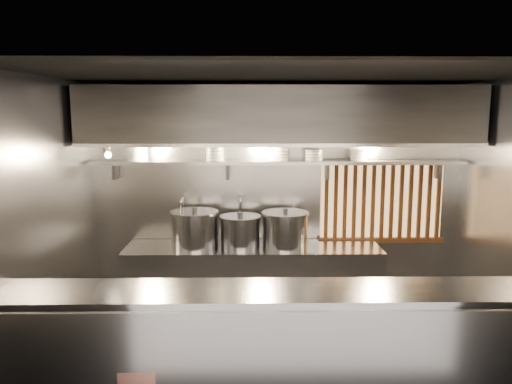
{
  "coord_description": "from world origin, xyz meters",
  "views": [
    {
      "loc": [
        -0.35,
        -4.58,
        2.47
      ],
      "look_at": [
        -0.27,
        0.55,
        1.64
      ],
      "focal_mm": 35.0,
      "sensor_mm": 36.0,
      "label": 1
    }
  ],
  "objects_px": {
    "stock_pot_left": "(240,231)",
    "stock_pot_mid": "(195,229)",
    "heat_lamp": "(106,150)",
    "stock_pot_right": "(285,229)",
    "pendant_bulb": "(270,156)"
  },
  "relations": [
    {
      "from": "stock_pot_left",
      "to": "stock_pot_mid",
      "type": "xyz_separation_m",
      "value": [
        -0.53,
        -0.01,
        0.03
      ]
    },
    {
      "from": "pendant_bulb",
      "to": "stock_pot_mid",
      "type": "distance_m",
      "value": 1.22
    },
    {
      "from": "stock_pot_left",
      "to": "heat_lamp",
      "type": "bearing_deg",
      "value": -168.94
    },
    {
      "from": "pendant_bulb",
      "to": "heat_lamp",
      "type": "bearing_deg",
      "value": -169.0
    },
    {
      "from": "pendant_bulb",
      "to": "stock_pot_mid",
      "type": "bearing_deg",
      "value": -175.11
    },
    {
      "from": "heat_lamp",
      "to": "pendant_bulb",
      "type": "xyz_separation_m",
      "value": [
        1.8,
        0.35,
        -0.11
      ]
    },
    {
      "from": "heat_lamp",
      "to": "stock_pot_left",
      "type": "height_order",
      "value": "heat_lamp"
    },
    {
      "from": "pendant_bulb",
      "to": "stock_pot_left",
      "type": "height_order",
      "value": "pendant_bulb"
    },
    {
      "from": "heat_lamp",
      "to": "stock_pot_right",
      "type": "distance_m",
      "value": 2.21
    },
    {
      "from": "stock_pot_left",
      "to": "stock_pot_mid",
      "type": "bearing_deg",
      "value": -178.99
    },
    {
      "from": "heat_lamp",
      "to": "pendant_bulb",
      "type": "bearing_deg",
      "value": 11.0
    },
    {
      "from": "heat_lamp",
      "to": "pendant_bulb",
      "type": "relative_size",
      "value": 1.87
    },
    {
      "from": "stock_pot_right",
      "to": "stock_pot_left",
      "type": "bearing_deg",
      "value": 177.31
    },
    {
      "from": "heat_lamp",
      "to": "stock_pot_left",
      "type": "bearing_deg",
      "value": 11.06
    },
    {
      "from": "heat_lamp",
      "to": "stock_pot_left",
      "type": "distance_m",
      "value": 1.77
    }
  ]
}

